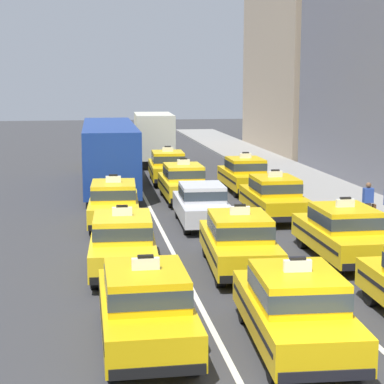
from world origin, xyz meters
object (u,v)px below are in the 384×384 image
Objects in this scene: taxi_left_second at (123,242)px; pedestrian_near_crosswalk at (368,203)px; bus_left_fourth at (109,152)px; taxi_center_nearest at (295,307)px; box_truck_center_sixth at (153,136)px; taxi_center_fifth at (168,166)px; taxi_left_fifth at (104,152)px; taxi_left_third at (114,203)px; taxi_center_fourth at (183,182)px; taxi_left_nearest at (146,305)px; taxi_center_second at (239,241)px; taxi_right_fourth at (245,174)px; taxi_right_third at (274,196)px; taxi_right_second at (343,232)px; sedan_center_third at (202,203)px.

taxi_left_second is 2.97× the size of pedestrian_near_crosswalk.
bus_left_fourth is 2.42× the size of taxi_center_nearest.
taxi_center_nearest is 30.44m from box_truck_center_sixth.
taxi_center_nearest is 1.01× the size of taxi_center_fifth.
taxi_center_fifth is at bearing -66.94° from taxi_left_fifth.
taxi_center_nearest is (3.14, -6.11, 0.00)m from taxi_left_second.
taxi_left_third is at bearing -91.18° from bus_left_fourth.
taxi_left_fifth is 1.02× the size of taxi_center_fourth.
taxi_center_second is at bearing 58.31° from taxi_left_nearest.
taxi_right_fourth is at bearing -18.81° from bus_left_fourth.
taxi_left_third is at bearing -107.85° from taxi_center_fifth.
taxi_right_third is (2.96, -17.81, -0.90)m from box_truck_center_sixth.
taxi_center_second is (3.09, -15.42, -0.94)m from bus_left_fourth.
taxi_center_nearest and taxi_right_second have the same top height.
box_truck_center_sixth is at bearing 89.77° from sedan_center_third.
taxi_right_fourth is (3.29, -11.50, -0.90)m from box_truck_center_sixth.
taxi_right_fourth is at bearing 30.76° from taxi_center_fourth.
taxi_center_fourth is 2.92× the size of pedestrian_near_crosswalk.
taxi_left_second reaches higher than pedestrian_near_crosswalk.
taxi_right_third is at bearing -93.03° from taxi_right_fourth.
taxi_left_fifth is at bearing 103.78° from taxi_center_fourth.
sedan_center_third is (3.27, 5.66, -0.03)m from taxi_left_second.
taxi_center_fourth is at bearing 131.72° from pedestrian_near_crosswalk.
bus_left_fourth is 21.35m from taxi_center_nearest.
taxi_center_fifth is 1.01× the size of taxi_right_fourth.
taxi_center_nearest is at bearing -11.77° from taxi_left_nearest.
taxi_left_fifth is (0.16, 17.53, 0.00)m from taxi_left_third.
box_truck_center_sixth is (3.19, 29.81, 0.90)m from taxi_left_nearest.
pedestrian_near_crosswalk is (9.20, -1.92, 0.05)m from taxi_left_third.
taxi_right_third is at bearing -80.56° from box_truck_center_sixth.
taxi_left_fifth is 2.98× the size of pedestrian_near_crosswalk.
taxi_right_third is (6.13, -17.17, 0.00)m from taxi_left_fifth.
taxi_left_third and taxi_left_fifth have the same top height.
taxi_left_third is 5.75m from taxi_center_fourth.
taxi_left_nearest and taxi_right_fourth have the same top height.
taxi_left_fifth reaches higher than sedan_center_third.
taxi_center_nearest is at bearing -90.40° from box_truck_center_sixth.
taxi_center_fourth is at bearing -90.08° from box_truck_center_sixth.
taxi_right_second is at bearing -89.92° from taxi_right_fourth.
taxi_left_fifth is at bearing 97.37° from taxi_center_second.
taxi_center_fourth and taxi_right_fourth have the same top height.
taxi_left_third is 0.66× the size of box_truck_center_sixth.
taxi_left_second is 6.54m from sedan_center_third.
taxi_center_nearest and taxi_center_fourth have the same top height.
box_truck_center_sixth is at bearing 79.62° from taxi_left_third.
bus_left_fourth is 9.82m from box_truck_center_sixth.
box_truck_center_sixth is 11.99m from taxi_right_fourth.
taxi_left_nearest is at bearing -90.12° from bus_left_fourth.
taxi_center_second is at bearing 88.41° from taxi_center_nearest.
taxi_right_second is (3.39, -5.44, 0.03)m from sedan_center_third.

